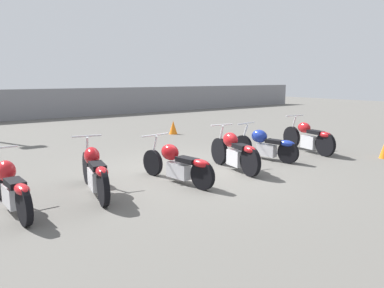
{
  "coord_description": "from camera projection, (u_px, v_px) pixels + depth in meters",
  "views": [
    {
      "loc": [
        -5.12,
        -6.93,
        2.18
      ],
      "look_at": [
        0.0,
        -0.02,
        0.65
      ],
      "focal_mm": 35.0,
      "sensor_mm": 36.0,
      "label": 1
    }
  ],
  "objects": [
    {
      "name": "motorcycle_slot_0",
      "position": [
        11.0,
        187.0,
        6.1
      ],
      "size": [
        0.66,
        2.2,
        0.98
      ],
      "rotation": [
        0.0,
        0.0,
        0.04
      ],
      "color": "black",
      "rests_on": "ground_plane"
    },
    {
      "name": "motorcycle_slot_3",
      "position": [
        235.0,
        151.0,
        8.87
      ],
      "size": [
        0.65,
        2.01,
        1.04
      ],
      "rotation": [
        0.0,
        0.0,
        -0.17
      ],
      "color": "black",
      "rests_on": "ground_plane"
    },
    {
      "name": "motorcycle_slot_5",
      "position": [
        309.0,
        137.0,
        11.02
      ],
      "size": [
        0.71,
        2.08,
        1.04
      ],
      "rotation": [
        0.0,
        0.0,
        -0.19
      ],
      "color": "black",
      "rests_on": "ground_plane"
    },
    {
      "name": "fence_back",
      "position": [
        36.0,
        104.0,
        19.65
      ],
      "size": [
        40.0,
        0.04,
        1.6
      ],
      "color": "gray",
      "rests_on": "ground_plane"
    },
    {
      "name": "motorcycle_slot_1",
      "position": [
        95.0,
        171.0,
        7.02
      ],
      "size": [
        0.71,
        2.19,
        1.03
      ],
      "rotation": [
        0.0,
        0.0,
        -0.2
      ],
      "color": "black",
      "rests_on": "ground_plane"
    },
    {
      "name": "ground_plane",
      "position": [
        191.0,
        171.0,
        8.86
      ],
      "size": [
        60.0,
        60.0,
        0.0
      ],
      "primitive_type": "plane",
      "color": "#5B5954"
    },
    {
      "name": "traffic_cone_far",
      "position": [
        173.0,
        127.0,
        14.61
      ],
      "size": [
        0.33,
        0.33,
        0.52
      ],
      "color": "orange",
      "rests_on": "ground_plane"
    },
    {
      "name": "motorcycle_slot_4",
      "position": [
        266.0,
        144.0,
        10.04
      ],
      "size": [
        0.74,
        2.02,
        0.94
      ],
      "rotation": [
        0.0,
        0.0,
        0.15
      ],
      "color": "black",
      "rests_on": "ground_plane"
    },
    {
      "name": "motorcycle_slot_2",
      "position": [
        177.0,
        164.0,
        7.83
      ],
      "size": [
        0.74,
        2.14,
        0.95
      ],
      "rotation": [
        0.0,
        0.0,
        0.14
      ],
      "color": "black",
      "rests_on": "ground_plane"
    }
  ]
}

